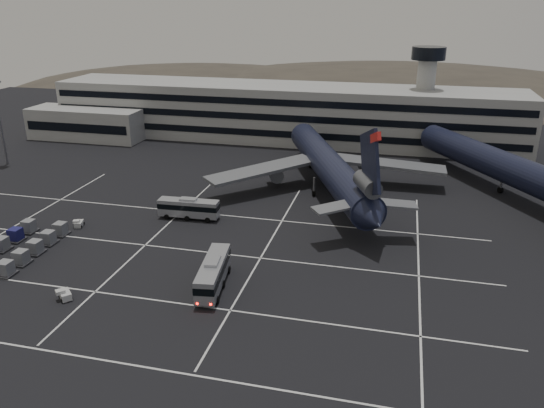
{
  "coord_description": "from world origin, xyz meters",
  "views": [
    {
      "loc": [
        29.74,
        -61.53,
        34.84
      ],
      "look_at": [
        11.57,
        12.71,
        5.0
      ],
      "focal_mm": 35.0,
      "sensor_mm": 36.0,
      "label": 1
    }
  ],
  "objects_px": {
    "tug_a": "(79,224)",
    "uld_cluster": "(18,246)",
    "trijet_main": "(329,166)",
    "bus_far": "(189,207)",
    "bus_near": "(213,272)"
  },
  "relations": [
    {
      "from": "bus_near",
      "to": "tug_a",
      "type": "height_order",
      "value": "bus_near"
    },
    {
      "from": "trijet_main",
      "to": "tug_a",
      "type": "height_order",
      "value": "trijet_main"
    },
    {
      "from": "trijet_main",
      "to": "tug_a",
      "type": "distance_m",
      "value": 45.47
    },
    {
      "from": "bus_far",
      "to": "uld_cluster",
      "type": "height_order",
      "value": "bus_far"
    },
    {
      "from": "tug_a",
      "to": "uld_cluster",
      "type": "distance_m",
      "value": 10.79
    },
    {
      "from": "bus_far",
      "to": "uld_cluster",
      "type": "bearing_deg",
      "value": 129.66
    },
    {
      "from": "trijet_main",
      "to": "uld_cluster",
      "type": "relative_size",
      "value": 3.45
    },
    {
      "from": "trijet_main",
      "to": "tug_a",
      "type": "bearing_deg",
      "value": -167.49
    },
    {
      "from": "bus_near",
      "to": "trijet_main",
      "type": "bearing_deg",
      "value": 68.55
    },
    {
      "from": "bus_far",
      "to": "tug_a",
      "type": "relative_size",
      "value": 4.63
    },
    {
      "from": "bus_near",
      "to": "uld_cluster",
      "type": "distance_m",
      "value": 31.32
    },
    {
      "from": "tug_a",
      "to": "trijet_main",
      "type": "bearing_deg",
      "value": 17.87
    },
    {
      "from": "tug_a",
      "to": "uld_cluster",
      "type": "xyz_separation_m",
      "value": [
        -3.37,
        -10.24,
        0.43
      ]
    },
    {
      "from": "bus_near",
      "to": "bus_far",
      "type": "xyz_separation_m",
      "value": [
        -11.7,
        20.58,
        -0.18
      ]
    },
    {
      "from": "bus_far",
      "to": "tug_a",
      "type": "distance_m",
      "value": 17.85
    }
  ]
}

